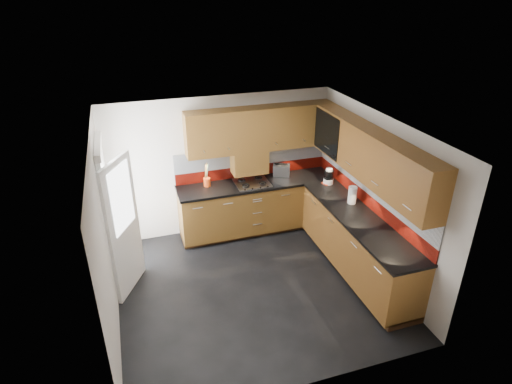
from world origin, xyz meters
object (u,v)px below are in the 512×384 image
object	(u,v)px
gas_hob	(252,183)
food_processor	(329,177)
utensil_pot	(207,181)
toaster	(281,170)

from	to	relation	value
gas_hob	food_processor	xyz separation A→B (m)	(1.22, -0.39, 0.11)
utensil_pot	food_processor	bearing A→B (deg)	-15.31
utensil_pot	toaster	world-z (taller)	utensil_pot
gas_hob	food_processor	bearing A→B (deg)	-17.64
gas_hob	utensil_pot	xyz separation A→B (m)	(-0.75, 0.15, 0.08)
food_processor	utensil_pot	bearing A→B (deg)	164.69
gas_hob	food_processor	world-z (taller)	food_processor
gas_hob	toaster	world-z (taller)	toaster
toaster	food_processor	world-z (taller)	food_processor
gas_hob	utensil_pot	distance (m)	0.76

